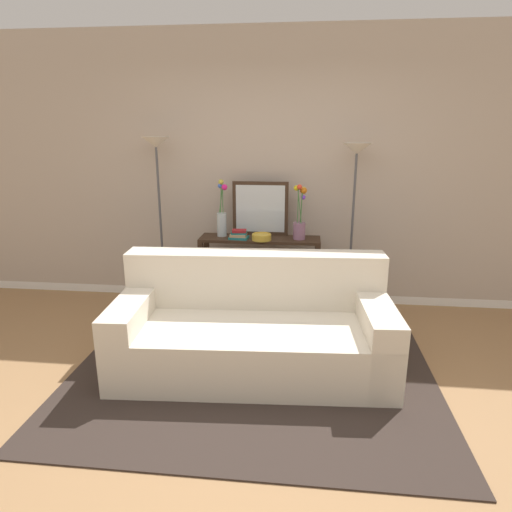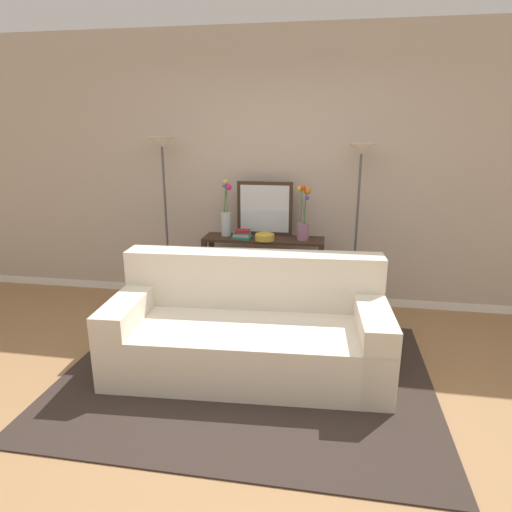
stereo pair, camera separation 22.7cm
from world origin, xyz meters
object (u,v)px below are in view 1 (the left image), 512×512
(vase_short_flowers, at_px, (300,220))
(floor_lamp_left, at_px, (158,176))
(couch, at_px, (253,331))
(vase_tall_flowers, at_px, (222,218))
(floor_lamp_right, at_px, (355,182))
(fruit_bowl, at_px, (262,237))
(console_table, at_px, (260,261))
(book_row_under_console, at_px, (229,303))
(book_stack, at_px, (239,235))
(wall_mirror, at_px, (260,209))

(vase_short_flowers, bearing_deg, floor_lamp_left, 179.06)
(couch, bearing_deg, vase_short_flowers, 74.01)
(couch, xyz_separation_m, vase_tall_flowers, (-0.46, 1.20, 0.67))
(floor_lamp_right, distance_m, vase_short_flowers, 0.64)
(couch, relative_size, vase_tall_flowers, 3.77)
(floor_lamp_left, distance_m, vase_tall_flowers, 0.77)
(floor_lamp_left, relative_size, vase_short_flowers, 3.23)
(vase_tall_flowers, xyz_separation_m, fruit_bowl, (0.42, -0.13, -0.16))
(console_table, height_order, vase_short_flowers, vase_short_flowers)
(vase_tall_flowers, height_order, fruit_bowl, vase_tall_flowers)
(fruit_bowl, bearing_deg, vase_tall_flowers, 162.88)
(book_row_under_console, bearing_deg, fruit_bowl, -14.30)
(book_stack, xyz_separation_m, book_row_under_console, (-0.12, 0.07, -0.78))
(book_stack, height_order, book_row_under_console, book_stack)
(floor_lamp_left, xyz_separation_m, fruit_bowl, (1.06, -0.11, -0.58))
(console_table, relative_size, floor_lamp_right, 0.71)
(fruit_bowl, bearing_deg, floor_lamp_right, 7.08)
(floor_lamp_right, distance_m, vase_tall_flowers, 1.37)
(couch, bearing_deg, vase_tall_flowers, 111.07)
(vase_tall_flowers, height_order, book_stack, vase_tall_flowers)
(console_table, distance_m, wall_mirror, 0.54)
(floor_lamp_right, height_order, wall_mirror, floor_lamp_right)
(floor_lamp_right, distance_m, book_stack, 1.25)
(floor_lamp_left, bearing_deg, book_stack, -6.22)
(wall_mirror, distance_m, vase_tall_flowers, 0.41)
(wall_mirror, bearing_deg, couch, -86.58)
(floor_lamp_left, xyz_separation_m, book_stack, (0.83, -0.09, -0.57))
(floor_lamp_right, distance_m, wall_mirror, 0.98)
(floor_lamp_left, distance_m, vase_short_flowers, 1.50)
(floor_lamp_right, bearing_deg, fruit_bowl, -172.92)
(book_row_under_console, bearing_deg, console_table, 0.00)
(floor_lamp_left, xyz_separation_m, wall_mirror, (1.03, 0.11, -0.34))
(vase_short_flowers, distance_m, fruit_bowl, 0.42)
(console_table, distance_m, vase_short_flowers, 0.60)
(wall_mirror, bearing_deg, vase_tall_flowers, -166.92)
(floor_lamp_right, relative_size, book_row_under_console, 5.13)
(couch, height_order, wall_mirror, wall_mirror)
(floor_lamp_left, bearing_deg, couch, -46.92)
(couch, bearing_deg, book_row_under_console, 108.89)
(floor_lamp_right, distance_m, fruit_bowl, 1.05)
(vase_tall_flowers, height_order, vase_short_flowers, vase_tall_flowers)
(floor_lamp_left, relative_size, book_stack, 8.96)
(floor_lamp_left, bearing_deg, vase_short_flowers, -0.94)
(wall_mirror, height_order, vase_tall_flowers, vase_tall_flowers)
(wall_mirror, bearing_deg, fruit_bowl, -80.89)
(console_table, relative_size, fruit_bowl, 6.29)
(couch, height_order, vase_tall_flowers, vase_tall_flowers)
(wall_mirror, bearing_deg, vase_short_flowers, -17.93)
(couch, height_order, vase_short_flowers, vase_short_flowers)
(console_table, xyz_separation_m, vase_tall_flowers, (-0.40, 0.04, 0.44))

